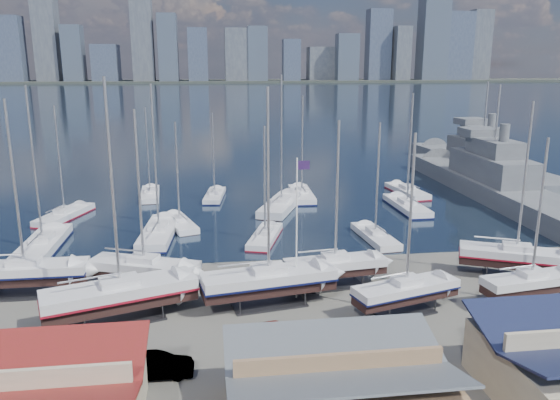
{
  "coord_description": "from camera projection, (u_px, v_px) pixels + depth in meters",
  "views": [
    {
      "loc": [
        -6.8,
        -52.3,
        19.5
      ],
      "look_at": [
        1.16,
        8.0,
        4.31
      ],
      "focal_mm": 35.0,
      "sensor_mm": 36.0,
      "label": 1
    }
  ],
  "objects": [
    {
      "name": "sailboat_moored_2",
      "position": [
        150.0,
        195.0,
        81.99
      ],
      "size": [
        3.29,
        9.52,
        14.12
      ],
      "rotation": [
        0.0,
        0.0,
        1.64
      ],
      "color": "black",
      "rests_on": "water"
    },
    {
      "name": "flagpole",
      "position": [
        298.0,
        220.0,
        44.82
      ],
      "size": [
        1.08,
        0.12,
        12.23
      ],
      "color": "white",
      "rests_on": "ground"
    },
    {
      "name": "sailboat_cradle_7",
      "position": [
        531.0,
        282.0,
        45.11
      ],
      "size": [
        8.72,
        3.6,
        13.97
      ],
      "rotation": [
        0.0,
        0.0,
        0.15
      ],
      "color": "#2D2D33",
      "rests_on": "ground"
    },
    {
      "name": "sailboat_moored_4",
      "position": [
        180.0,
        224.0,
        67.32
      ],
      "size": [
        5.1,
        9.26,
        13.47
      ],
      "rotation": [
        0.0,
        0.0,
        1.88
      ],
      "color": "black",
      "rests_on": "water"
    },
    {
      "name": "sailboat_cradle_1",
      "position": [
        120.0,
        294.0,
        42.14
      ],
      "size": [
        12.12,
        6.89,
        18.68
      ],
      "rotation": [
        0.0,
        0.0,
        0.33
      ],
      "color": "#2D2D33",
      "rests_on": "ground"
    },
    {
      "name": "sailboat_cradle_6",
      "position": [
        516.0,
        257.0,
        50.74
      ],
      "size": [
        10.41,
        6.81,
        16.37
      ],
      "rotation": [
        0.0,
        0.0,
        -0.43
      ],
      "color": "#2D2D33",
      "rests_on": "ground"
    },
    {
      "name": "sailboat_moored_10",
      "position": [
        407.0,
        207.0,
        75.13
      ],
      "size": [
        3.4,
        11.17,
        16.57
      ],
      "rotation": [
        0.0,
        0.0,
        1.6
      ],
      "color": "black",
      "rests_on": "water"
    },
    {
      "name": "sailboat_moored_11",
      "position": [
        407.0,
        192.0,
        84.05
      ],
      "size": [
        4.09,
        10.42,
        15.17
      ],
      "rotation": [
        0.0,
        0.0,
        1.7
      ],
      "color": "black",
      "rests_on": "water"
    },
    {
      "name": "sailboat_moored_1",
      "position": [
        65.0,
        216.0,
        70.74
      ],
      "size": [
        6.08,
        10.55,
        15.23
      ],
      "rotation": [
        0.0,
        0.0,
        1.23
      ],
      "color": "black",
      "rests_on": "water"
    },
    {
      "name": "sailboat_moored_0",
      "position": [
        43.0,
        247.0,
        58.96
      ],
      "size": [
        3.52,
        12.26,
        18.29
      ],
      "rotation": [
        0.0,
        0.0,
        1.56
      ],
      "color": "black",
      "rests_on": "water"
    },
    {
      "name": "car_c",
      "position": [
        277.0,
        341.0,
        37.94
      ],
      "size": [
        3.94,
        5.87,
        1.5
      ],
      "primitive_type": "imported",
      "rotation": [
        0.0,
        0.0,
        0.29
      ],
      "color": "gray",
      "rests_on": "ground"
    },
    {
      "name": "sailboat_cradle_0",
      "position": [
        25.0,
        272.0,
        46.89
      ],
      "size": [
        10.47,
        2.95,
        16.84
      ],
      "rotation": [
        0.0,
        0.0,
        -0.0
      ],
      "color": "#2D2D33",
      "rests_on": "ground"
    },
    {
      "name": "shed_grey",
      "position": [
        339.0,
        385.0,
        30.37
      ],
      "size": [
        12.6,
        8.4,
        4.17
      ],
      "color": "#8C6B4C",
      "rests_on": "ground"
    },
    {
      "name": "sailboat_moored_9",
      "position": [
        375.0,
        237.0,
        62.1
      ],
      "size": [
        3.41,
        9.48,
        14.02
      ],
      "rotation": [
        0.0,
        0.0,
        1.66
      ],
      "color": "black",
      "rests_on": "water"
    },
    {
      "name": "ground",
      "position": [
        294.0,
        301.0,
        46.28
      ],
      "size": [
        1400.0,
        1400.0,
        0.0
      ],
      "primitive_type": "plane",
      "color": "#605E59",
      "rests_on": "ground"
    },
    {
      "name": "sailboat_cradle_5",
      "position": [
        406.0,
        290.0,
        43.44
      ],
      "size": [
        9.28,
        4.94,
        14.56
      ],
      "rotation": [
        0.0,
        0.0,
        0.29
      ],
      "color": "#2D2D33",
      "rests_on": "ground"
    },
    {
      "name": "sailboat_moored_7",
      "position": [
        281.0,
        207.0,
        75.48
      ],
      "size": [
        8.11,
        13.0,
        19.05
      ],
      "rotation": [
        0.0,
        0.0,
        1.18
      ],
      "color": "black",
      "rests_on": "water"
    },
    {
      "name": "car_b",
      "position": [
        158.0,
        366.0,
        34.87
      ],
      "size": [
        4.61,
        1.75,
        1.5
      ],
      "primitive_type": "imported",
      "rotation": [
        0.0,
        0.0,
        1.54
      ],
      "color": "gray",
      "rests_on": "ground"
    },
    {
      "name": "car_a",
      "position": [
        121.0,
        364.0,
        35.02
      ],
      "size": [
        2.17,
        4.85,
        1.62
      ],
      "primitive_type": "imported",
      "rotation": [
        0.0,
        0.0,
        -0.05
      ],
      "color": "gray",
      "rests_on": "ground"
    },
    {
      "name": "far_shore",
      "position": [
        213.0,
        81.0,
        594.28
      ],
      "size": [
        1400.0,
        80.0,
        2.2
      ],
      "primitive_type": "cube",
      "color": "#2D332D",
      "rests_on": "ground"
    },
    {
      "name": "sailboat_moored_3",
      "position": [
        159.0,
        235.0,
        63.12
      ],
      "size": [
        4.33,
        12.43,
        18.26
      ],
      "rotation": [
        0.0,
        0.0,
        1.5
      ],
      "color": "black",
      "rests_on": "water"
    },
    {
      "name": "sailboat_moored_8",
      "position": [
        302.0,
        196.0,
        81.71
      ],
      "size": [
        3.31,
        10.65,
        15.78
      ],
      "rotation": [
        0.0,
        0.0,
        1.54
      ],
      "color": "black",
      "rests_on": "water"
    },
    {
      "name": "naval_ship_west",
      "position": [
        481.0,
        164.0,
        100.55
      ],
      "size": [
        10.26,
        45.53,
        18.06
      ],
      "rotation": [
        0.0,
        0.0,
        1.64
      ],
      "color": "slate",
      "rests_on": "water"
    },
    {
      "name": "sailboat_moored_6",
      "position": [
        265.0,
        238.0,
        62.03
      ],
      "size": [
        5.18,
        9.45,
        13.61
      ],
      "rotation": [
        0.0,
        0.0,
        1.26
      ],
      "color": "black",
      "rests_on": "water"
    },
    {
      "name": "water",
      "position": [
        218.0,
        96.0,
        344.5
      ],
      "size": [
        1400.0,
        600.0,
        0.4
      ],
      "primitive_type": "cube",
      "color": "#1B293F",
      "rests_on": "ground"
    },
    {
      "name": "sailboat_cradle_4",
      "position": [
        335.0,
        265.0,
        48.74
      ],
      "size": [
        9.34,
        3.64,
        14.94
      ],
      "rotation": [
        0.0,
        0.0,
        0.12
      ],
      "color": "#2D2D33",
      "rests_on": "ground"
    },
    {
      "name": "skyline",
      "position": [
        204.0,
        45.0,
        578.08
      ],
      "size": [
        639.14,
        43.8,
        107.69
      ],
      "color": "#475166",
      "rests_on": "far_shore"
    },
    {
      "name": "sailboat_cradle_2",
      "position": [
        144.0,
        268.0,
        47.86
      ],
      "size": [
        10.08,
        6.09,
        15.92
      ],
      "rotation": [
        0.0,
        0.0,
        -0.37
      ],
      "color": "#2D2D33",
      "rests_on": "ground"
    },
    {
      "name": "car_d",
      "position": [
        364.0,
        347.0,
        37.28
      ],
      "size": [
        3.27,
        5.08,
        1.37
      ],
      "primitive_type": "imported",
      "rotation": [
        0.0,
        0.0,
        -0.31
      ],
      "color": "gray",
      "rests_on": "ground"
    },
    {
      "name": "naval_ship_east",
      "position": [
        491.0,
        185.0,
        82.87
      ],
      "size": [
        8.02,
        48.15,
        18.33
      ],
      "rotation": [
        0.0,
        0.0,
        1.56
      ],
      "color": "slate",
      "rests_on": "water"
    },
    {
      "name": "sailboat_cradle_3",
      "position": [
        269.0,
        280.0,
        44.96
      ],
      "size": [
        11.51,
        4.98,
        17.86
      ],
      "rotation": [
        0.0,
        0.0,
        0.17
      ],
      "color": "#2D2D33",
      "rests_on": "ground"
    },
    {
      "name": "sailboat_moored_5",
      "position": [
        215.0,
        197.0,
        81.3
      ],
      "size": [
        3.67,
        9.17,
        13.33
      ],
      "rotation": [
        0.0,
        0.0,
        1.44
      ],
      "color": "black",
      "rests_on": "water"
    }
  ]
}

